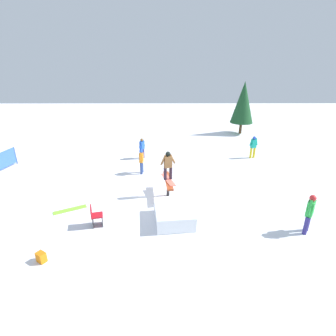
% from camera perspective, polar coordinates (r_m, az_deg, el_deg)
% --- Properties ---
extents(ground_plane, '(60.00, 60.00, 0.00)m').
position_cam_1_polar(ground_plane, '(12.78, -0.00, -6.00)').
color(ground_plane, white).
extents(rail_feature, '(2.07, 0.50, 0.84)m').
position_cam_1_polar(rail_feature, '(12.47, -0.00, -3.16)').
color(rail_feature, black).
rests_on(rail_feature, ground).
extents(snow_kicker_ramp, '(1.95, 1.69, 0.60)m').
position_cam_1_polar(snow_kicker_ramp, '(10.76, 1.31, -10.03)').
color(snow_kicker_ramp, white).
rests_on(snow_kicker_ramp, ground).
extents(main_rider_on_rail, '(1.50, 0.73, 1.41)m').
position_cam_1_polar(main_rider_on_rail, '(12.13, -0.00, 0.43)').
color(main_rider_on_rail, '#F66B58').
rests_on(main_rider_on_rail, rail_feature).
extents(bystander_green, '(0.62, 0.51, 1.58)m').
position_cam_1_polar(bystander_green, '(11.11, 28.46, -8.40)').
color(bystander_green, navy).
rests_on(bystander_green, ground).
extents(bystander_orange, '(0.62, 0.24, 1.44)m').
position_cam_1_polar(bystander_orange, '(15.04, -5.80, 1.73)').
color(bystander_orange, navy).
rests_on(bystander_orange, ground).
extents(bystander_blue, '(0.55, 0.39, 1.38)m').
position_cam_1_polar(bystander_blue, '(17.43, -5.67, 4.51)').
color(bystander_blue, navy).
rests_on(bystander_blue, ground).
extents(bystander_teal, '(0.32, 0.63, 1.49)m').
position_cam_1_polar(bystander_teal, '(18.33, 18.09, 4.60)').
color(bystander_teal, yellow).
rests_on(bystander_teal, ground).
extents(loose_snowboard_lime, '(0.90, 1.36, 0.02)m').
position_cam_1_polar(loose_snowboard_lime, '(12.39, -20.54, -8.49)').
color(loose_snowboard_lime, '#8ADB36').
rests_on(loose_snowboard_lime, ground).
extents(folding_chair, '(0.54, 0.54, 0.88)m').
position_cam_1_polar(folding_chair, '(10.79, -15.45, -10.14)').
color(folding_chair, '#3F3F44').
rests_on(folding_chair, ground).
extents(backpack_on_snow, '(0.35, 0.37, 0.34)m').
position_cam_1_polar(backpack_on_snow, '(9.84, -25.88, -17.06)').
color(backpack_on_snow, orange).
rests_on(backpack_on_snow, ground).
extents(pine_tree_near, '(1.98, 1.98, 4.51)m').
position_cam_1_polar(pine_tree_near, '(24.21, 16.04, 13.54)').
color(pine_tree_near, '#4C331E').
rests_on(pine_tree_near, ground).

